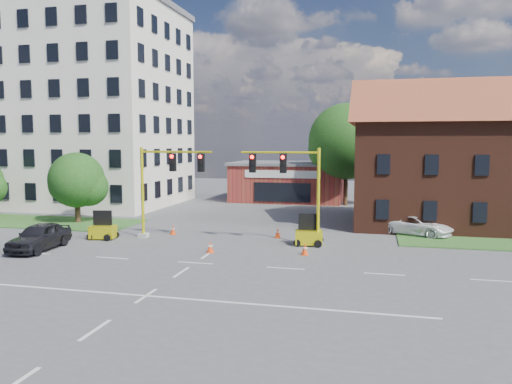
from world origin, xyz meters
TOP-DOWN VIEW (x-y plane):
  - ground at (0.00, 0.00)m, footprint 120.00×120.00m
  - grass_verge_nw at (-20.00, 10.00)m, footprint 22.00×6.00m
  - grass_verge_ne at (18.00, 9.00)m, footprint 14.00×4.00m
  - lane_markings at (0.00, -3.00)m, footprint 60.00×36.00m
  - office_block at (-20.00, 21.90)m, footprint 18.40×15.40m
  - brick_shop at (0.00, 29.98)m, footprint 12.40×8.40m
  - townhouse_row at (18.00, 16.00)m, footprint 21.00×11.00m
  - tree_large at (6.90, 27.08)m, footprint 8.23×7.84m
  - tree_nw_front at (-13.77, 10.58)m, footprint 4.68×4.45m
  - signal_mast_west at (-4.36, 6.00)m, footprint 5.30×0.60m
  - signal_mast_east at (4.36, 6.00)m, footprint 5.30×0.60m
  - trailer_west at (-8.42, 4.85)m, footprint 1.81×1.37m
  - trailer_east at (5.41, 6.09)m, footprint 1.85×1.37m
  - cone_a at (-0.01, 2.58)m, footprint 0.40×0.40m
  - cone_b at (-4.47, 7.52)m, footprint 0.40×0.40m
  - cone_c at (5.55, 3.28)m, footprint 0.40×0.40m
  - cone_d at (3.02, 8.06)m, footprint 0.40×0.40m
  - pickup_white at (12.36, 11.37)m, footprint 5.50×4.18m
  - sedan_dark at (-10.39, 0.91)m, footprint 2.30×4.98m

SIDE VIEW (x-z plane):
  - ground at x=0.00m, z-range 0.00..0.00m
  - lane_markings at x=0.00m, z-range 0.00..0.01m
  - grass_verge_nw at x=-20.00m, z-range 0.00..0.08m
  - grass_verge_ne at x=18.00m, z-range 0.00..0.08m
  - cone_a at x=-0.01m, z-range -0.01..0.69m
  - cone_b at x=-4.47m, z-range -0.01..0.69m
  - cone_c at x=5.55m, z-range -0.01..0.69m
  - cone_d at x=3.02m, z-range -0.01..0.69m
  - trailer_west at x=-8.42m, z-range -0.35..1.52m
  - trailer_east at x=5.41m, z-range -0.36..1.58m
  - pickup_white at x=12.36m, z-range 0.00..1.39m
  - sedan_dark at x=-10.39m, z-range 0.00..1.65m
  - brick_shop at x=0.00m, z-range 0.01..4.31m
  - tree_nw_front at x=-13.77m, z-range 0.48..6.21m
  - signal_mast_west at x=-4.36m, z-range 0.82..7.02m
  - signal_mast_east at x=4.36m, z-range 0.82..7.02m
  - townhouse_row at x=18.00m, z-range 0.18..11.68m
  - tree_large at x=6.90m, z-range 1.07..11.59m
  - office_block at x=-20.00m, z-range 0.01..20.61m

